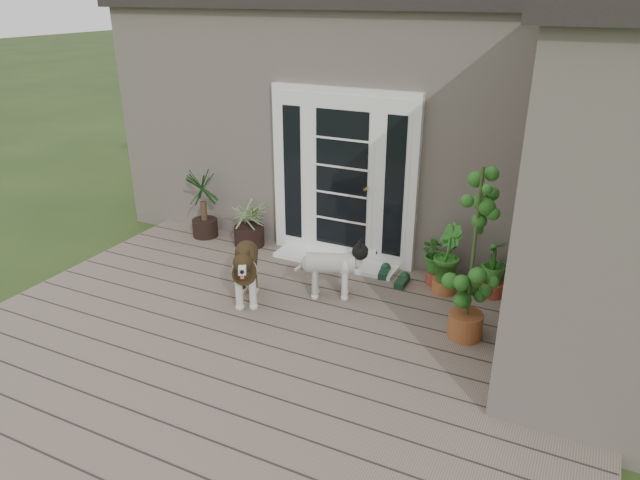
% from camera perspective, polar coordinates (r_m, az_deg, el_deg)
% --- Properties ---
extents(deck, '(6.20, 4.60, 0.12)m').
position_cam_1_polar(deck, '(5.79, -5.04, -10.78)').
color(deck, '#6B5B4C').
rests_on(deck, ground).
extents(house_main, '(7.40, 4.00, 3.10)m').
position_cam_1_polar(house_main, '(8.89, 8.98, 11.63)').
color(house_main, '#665E54').
rests_on(house_main, ground).
extents(house_wing, '(1.60, 2.40, 3.10)m').
position_cam_1_polar(house_wing, '(5.48, 28.20, 1.84)').
color(house_wing, '#665E54').
rests_on(house_wing, ground).
extents(door_unit, '(1.90, 0.14, 2.15)m').
position_cam_1_polar(door_unit, '(7.17, 2.27, 6.19)').
color(door_unit, white).
rests_on(door_unit, deck).
extents(door_step, '(1.60, 0.40, 0.05)m').
position_cam_1_polar(door_step, '(7.38, 1.51, -2.04)').
color(door_step, white).
rests_on(door_step, deck).
extents(brindle_dog, '(0.72, 0.89, 0.69)m').
position_cam_1_polar(brindle_dog, '(6.40, -7.26, -3.21)').
color(brindle_dog, '#3E2E16').
rests_on(brindle_dog, deck).
extents(white_dog, '(0.79, 0.56, 0.61)m').
position_cam_1_polar(white_dog, '(6.45, 1.04, -3.18)').
color(white_dog, silver).
rests_on(white_dog, deck).
extents(spider_plant, '(0.82, 0.82, 0.72)m').
position_cam_1_polar(spider_plant, '(7.82, -7.03, 1.94)').
color(spider_plant, '#79965C').
rests_on(spider_plant, deck).
extents(yucca, '(0.67, 0.67, 0.97)m').
position_cam_1_polar(yucca, '(8.17, -11.38, 3.53)').
color(yucca, black).
rests_on(yucca, deck).
extents(herb_a, '(0.60, 0.60, 0.54)m').
position_cam_1_polar(herb_a, '(6.89, 11.43, -2.16)').
color(herb_a, '#2C621C').
rests_on(herb_a, deck).
extents(herb_b, '(0.51, 0.51, 0.60)m').
position_cam_1_polar(herb_b, '(6.70, 12.19, -2.74)').
color(herb_b, '#17521A').
rests_on(herb_b, deck).
extents(herb_c, '(0.45, 0.45, 0.52)m').
position_cam_1_polar(herb_c, '(6.79, 16.58, -3.22)').
color(herb_c, '#285F1B').
rests_on(herb_c, deck).
extents(sapling, '(0.61, 0.61, 1.82)m').
position_cam_1_polar(sapling, '(5.63, 14.82, -1.29)').
color(sapling, '#265C1A').
rests_on(sapling, deck).
extents(clog_left, '(0.20, 0.34, 0.10)m').
position_cam_1_polar(clog_left, '(7.08, 6.33, -3.11)').
color(clog_left, '#163720').
rests_on(clog_left, deck).
extents(clog_right, '(0.16, 0.33, 0.10)m').
position_cam_1_polar(clog_right, '(6.89, 8.05, -3.99)').
color(clog_right, '#14321B').
rests_on(clog_right, deck).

